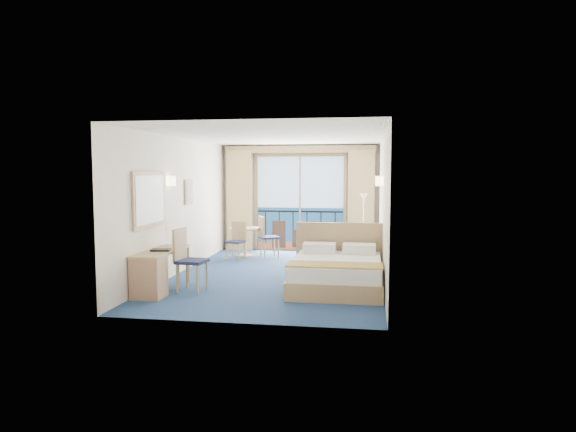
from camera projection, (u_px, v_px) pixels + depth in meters
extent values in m
plane|color=navy|center=(278.00, 275.00, 10.07)|extent=(6.50, 6.50, 0.00)
cube|color=beige|center=(300.00, 198.00, 13.16)|extent=(4.00, 0.02, 2.70)
cube|color=beige|center=(235.00, 223.00, 6.74)|extent=(4.00, 0.02, 2.70)
cube|color=beige|center=(179.00, 205.00, 10.26)|extent=(0.02, 6.50, 2.70)
cube|color=beige|center=(383.00, 207.00, 9.64)|extent=(0.02, 6.50, 2.70)
cube|color=silver|center=(278.00, 136.00, 9.83)|extent=(4.00, 6.50, 0.02)
cube|color=navy|center=(300.00, 229.00, 13.19)|extent=(2.20, 0.02, 1.08)
cube|color=#A0BBD3|center=(300.00, 182.00, 13.08)|extent=(2.20, 0.02, 1.32)
cube|color=#9C4E30|center=(300.00, 246.00, 13.22)|extent=(2.20, 0.02, 0.20)
cube|color=black|center=(300.00, 212.00, 13.14)|extent=(2.20, 0.02, 0.04)
cube|color=tan|center=(300.00, 154.00, 13.01)|extent=(2.36, 0.03, 0.12)
cube|color=tan|center=(256.00, 203.00, 13.30)|extent=(0.06, 0.03, 2.40)
cube|color=tan|center=(345.00, 204.00, 12.94)|extent=(0.06, 0.03, 2.40)
cube|color=silver|center=(300.00, 204.00, 13.12)|extent=(0.05, 0.02, 2.40)
cube|color=#3D261B|center=(313.00, 235.00, 13.14)|extent=(0.35, 0.02, 0.70)
cube|color=#3D261B|center=(279.00, 234.00, 13.27)|extent=(0.35, 0.02, 0.70)
cube|color=#3D261B|center=(298.00, 239.00, 13.21)|extent=(0.30, 0.02, 0.45)
cube|color=black|center=(266.00, 228.00, 13.32)|extent=(0.02, 0.01, 0.90)
cube|color=black|center=(279.00, 229.00, 13.27)|extent=(0.02, 0.01, 0.90)
cube|color=black|center=(293.00, 229.00, 13.21)|extent=(0.03, 0.01, 0.90)
cube|color=black|center=(307.00, 229.00, 13.15)|extent=(0.03, 0.01, 0.90)
cube|color=black|center=(321.00, 229.00, 13.10)|extent=(0.02, 0.01, 0.90)
cube|color=black|center=(335.00, 230.00, 13.04)|extent=(0.02, 0.01, 0.90)
cube|color=tan|center=(240.00, 201.00, 13.22)|extent=(0.65, 0.22, 2.55)
cube|color=tan|center=(361.00, 202.00, 12.74)|extent=(0.65, 0.22, 2.55)
cube|color=tan|center=(300.00, 149.00, 12.89)|extent=(3.80, 0.25, 0.18)
cube|color=tan|center=(149.00, 199.00, 8.76)|extent=(0.04, 1.25, 0.95)
cube|color=#B2BDC5|center=(150.00, 199.00, 8.76)|extent=(0.01, 1.12, 0.82)
cube|color=tan|center=(189.00, 192.00, 10.67)|extent=(0.03, 0.42, 0.52)
cube|color=gray|center=(190.00, 192.00, 10.67)|extent=(0.01, 0.34, 0.44)
cylinder|color=#FFECB2|center=(171.00, 181.00, 9.61)|extent=(0.18, 0.18, 0.18)
cylinder|color=#FFECB2|center=(380.00, 181.00, 9.46)|extent=(0.18, 0.18, 0.18)
cube|color=tan|center=(337.00, 281.00, 8.80)|extent=(1.54, 1.92, 0.29)
cube|color=white|center=(337.00, 266.00, 8.78)|extent=(1.48, 1.87, 0.24)
cube|color=tan|center=(334.00, 265.00, 8.15)|extent=(1.52, 0.53, 0.03)
cube|color=white|center=(319.00, 248.00, 9.50)|extent=(0.60, 0.38, 0.17)
cube|color=white|center=(359.00, 249.00, 9.38)|extent=(0.60, 0.38, 0.17)
cube|color=tan|center=(340.00, 250.00, 9.76)|extent=(1.68, 0.06, 1.06)
cube|color=tan|center=(370.00, 262.00, 10.08)|extent=(0.39, 0.37, 0.51)
cube|color=beige|center=(372.00, 247.00, 10.06)|extent=(0.21, 0.18, 0.08)
imported|color=#474A56|center=(364.00, 246.00, 11.48)|extent=(0.99, 1.01, 0.71)
cylinder|color=silver|center=(363.00, 255.00, 12.31)|extent=(0.21, 0.21, 0.03)
cylinder|color=silver|center=(363.00, 227.00, 12.25)|extent=(0.02, 0.02, 1.42)
cone|color=beige|center=(364.00, 197.00, 12.19)|extent=(0.19, 0.19, 0.17)
cube|color=tan|center=(161.00, 251.00, 8.69)|extent=(0.51, 1.48, 0.04)
cube|color=tan|center=(149.00, 278.00, 8.22)|extent=(0.48, 0.44, 0.66)
cylinder|color=tan|center=(153.00, 269.00, 8.94)|extent=(0.05, 0.05, 0.66)
cylinder|color=tan|center=(178.00, 270.00, 8.87)|extent=(0.05, 0.05, 0.66)
cylinder|color=tan|center=(165.00, 264.00, 9.44)|extent=(0.05, 0.05, 0.66)
cylinder|color=tan|center=(188.00, 265.00, 9.37)|extent=(0.05, 0.05, 0.66)
cube|color=#1D2243|center=(192.00, 261.00, 8.67)|extent=(0.50, 0.50, 0.05)
cube|color=tan|center=(180.00, 244.00, 8.70)|extent=(0.09, 0.46, 0.54)
cylinder|color=tan|center=(197.00, 280.00, 8.47)|extent=(0.04, 0.04, 0.49)
cylinder|color=tan|center=(207.00, 275.00, 8.83)|extent=(0.04, 0.04, 0.49)
cylinder|color=tan|center=(177.00, 278.00, 8.57)|extent=(0.04, 0.04, 0.49)
cylinder|color=tan|center=(187.00, 274.00, 8.92)|extent=(0.04, 0.04, 0.49)
cube|color=black|center=(161.00, 250.00, 8.64)|extent=(0.36, 0.30, 0.03)
cylinder|color=silver|center=(167.00, 245.00, 9.16)|extent=(0.11, 0.11, 0.02)
cylinder|color=silver|center=(166.00, 235.00, 9.15)|extent=(0.01, 0.01, 0.36)
cone|color=beige|center=(166.00, 225.00, 9.13)|extent=(0.10, 0.10, 0.09)
cylinder|color=tan|center=(245.00, 229.00, 12.22)|extent=(0.76, 0.76, 0.04)
cylinder|color=tan|center=(245.00, 242.00, 12.25)|extent=(0.08, 0.08, 0.67)
cylinder|color=tan|center=(245.00, 256.00, 12.28)|extent=(0.42, 0.42, 0.03)
cube|color=#1D2243|center=(270.00, 237.00, 12.16)|extent=(0.56, 0.56, 0.05)
cube|color=tan|center=(261.00, 227.00, 12.08)|extent=(0.22, 0.39, 0.49)
cylinder|color=tan|center=(278.00, 248.00, 12.08)|extent=(0.04, 0.04, 0.44)
cylinder|color=tan|center=(274.00, 246.00, 12.39)|extent=(0.04, 0.04, 0.44)
cylinder|color=tan|center=(265.00, 249.00, 11.97)|extent=(0.04, 0.04, 0.44)
cylinder|color=tan|center=(261.00, 247.00, 12.29)|extent=(0.04, 0.04, 0.44)
cube|color=#1D2243|center=(235.00, 242.00, 11.72)|extent=(0.45, 0.45, 0.04)
cube|color=tan|center=(239.00, 231.00, 11.86)|extent=(0.37, 0.12, 0.44)
cylinder|color=tan|center=(227.00, 252.00, 11.65)|extent=(0.03, 0.03, 0.40)
cylinder|color=tan|center=(238.00, 253.00, 11.54)|extent=(0.03, 0.03, 0.40)
cylinder|color=tan|center=(233.00, 250.00, 11.93)|extent=(0.03, 0.03, 0.40)
cylinder|color=tan|center=(244.00, 251.00, 11.82)|extent=(0.03, 0.03, 0.40)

